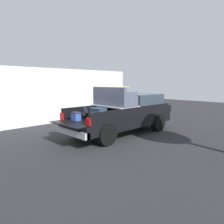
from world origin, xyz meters
The scene contains 4 objects.
ground_plane centered at (0.00, 0.00, 0.00)m, with size 40.00×40.00×0.00m, color #262628.
pickup_truck centered at (0.35, 0.00, 0.97)m, with size 6.05×2.06×2.23m.
building_facade centered at (-0.15, 4.81, 1.62)m, with size 10.47×0.36×3.23m, color white.
trash_can centered at (2.50, 2.86, 0.50)m, with size 0.60×0.60×0.98m.
Camera 1 is at (-7.05, -6.61, 2.41)m, focal length 33.54 mm.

